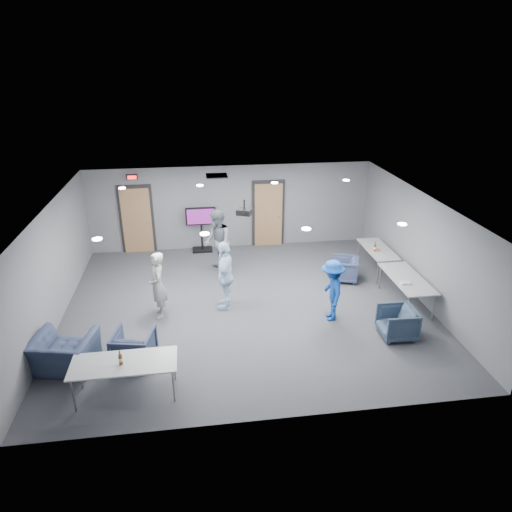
{
  "coord_description": "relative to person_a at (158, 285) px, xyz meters",
  "views": [
    {
      "loc": [
        -1.15,
        -10.04,
        5.82
      ],
      "look_at": [
        0.3,
        0.36,
        1.2
      ],
      "focal_mm": 32.0,
      "sensor_mm": 36.0,
      "label": 1
    }
  ],
  "objects": [
    {
      "name": "ceiling",
      "position": [
        2.14,
        0.19,
        1.88
      ],
      "size": [
        9.0,
        9.0,
        0.0
      ],
      "primitive_type": "plane",
      "rotation": [
        3.14,
        0.0,
        0.0
      ],
      "color": "white",
      "rests_on": "wall_back"
    },
    {
      "name": "chair_right_c",
      "position": [
        5.32,
        -1.65,
        -0.47
      ],
      "size": [
        0.79,
        0.77,
        0.7
      ],
      "primitive_type": "imported",
      "rotation": [
        0.0,
        0.0,
        -1.6
      ],
      "color": "#334459",
      "rests_on": "floor"
    },
    {
      "name": "snack_box",
      "position": [
        6.06,
        1.5,
        -0.08
      ],
      "size": [
        0.17,
        0.12,
        0.03
      ],
      "primitive_type": "cube",
      "rotation": [
        0.0,
        0.0,
        0.13
      ],
      "color": "#C75031",
      "rests_on": "table_right_a"
    },
    {
      "name": "person_c",
      "position": [
        1.62,
        0.19,
        0.06
      ],
      "size": [
        0.63,
        1.1,
        1.77
      ],
      "primitive_type": "imported",
      "rotation": [
        0.0,
        0.0,
        -1.77
      ],
      "color": "#C4E0FC",
      "rests_on": "floor"
    },
    {
      "name": "wall_right",
      "position": [
        6.64,
        0.19,
        0.53
      ],
      "size": [
        0.02,
        8.0,
        2.7
      ],
      "primitive_type": "cube",
      "color": "slate",
      "rests_on": "floor"
    },
    {
      "name": "wrapper",
      "position": [
        5.95,
        -0.57,
        -0.07
      ],
      "size": [
        0.25,
        0.18,
        0.05
      ],
      "primitive_type": "cube",
      "rotation": [
        0.0,
        0.0,
        -0.11
      ],
      "color": "silver",
      "rests_on": "table_right_b"
    },
    {
      "name": "person_a",
      "position": [
        0.0,
        0.0,
        0.0
      ],
      "size": [
        0.49,
        0.66,
        1.65
      ],
      "primitive_type": "imported",
      "rotation": [
        0.0,
        0.0,
        -1.4
      ],
      "color": "#9EA19E",
      "rests_on": "floor"
    },
    {
      "name": "wall_left",
      "position": [
        -2.36,
        0.19,
        0.53
      ],
      "size": [
        0.02,
        8.0,
        2.7
      ],
      "primitive_type": "cube",
      "color": "slate",
      "rests_on": "floor"
    },
    {
      "name": "projector",
      "position": [
        2.14,
        0.49,
        1.58
      ],
      "size": [
        0.43,
        0.4,
        0.36
      ],
      "rotation": [
        0.0,
        0.0,
        -0.41
      ],
      "color": "black",
      "rests_on": "ceiling"
    },
    {
      "name": "table_right_a",
      "position": [
        6.14,
        1.64,
        -0.14
      ],
      "size": [
        0.7,
        1.69,
        0.73
      ],
      "rotation": [
        0.0,
        0.0,
        1.57
      ],
      "color": "#A5A7A9",
      "rests_on": "floor"
    },
    {
      "name": "bottle_right",
      "position": [
        5.97,
        1.49,
        0.01
      ],
      "size": [
        0.07,
        0.07,
        0.28
      ],
      "color": "#5D3410",
      "rests_on": "table_right_a"
    },
    {
      "name": "person_b",
      "position": [
        1.55,
        2.19,
        0.13
      ],
      "size": [
        0.82,
        1.0,
        1.91
      ],
      "primitive_type": "imported",
      "rotation": [
        0.0,
        0.0,
        -1.46
      ],
      "color": "slate",
      "rests_on": "floor"
    },
    {
      "name": "bottle_front",
      "position": [
        -0.49,
        -2.86,
        0.01
      ],
      "size": [
        0.07,
        0.07,
        0.29
      ],
      "color": "#5D3410",
      "rests_on": "table_front_left"
    },
    {
      "name": "person_d",
      "position": [
        4.06,
        -0.7,
        -0.06
      ],
      "size": [
        0.65,
        1.03,
        1.52
      ],
      "primitive_type": "imported",
      "rotation": [
        0.0,
        0.0,
        -1.66
      ],
      "color": "#174098",
      "rests_on": "floor"
    },
    {
      "name": "chair_front_b",
      "position": [
        -1.76,
        -1.85,
        -0.45
      ],
      "size": [
        1.35,
        1.24,
        0.75
      ],
      "primitive_type": "imported",
      "rotation": [
        0.0,
        0.0,
        2.93
      ],
      "color": "#35405C",
      "rests_on": "floor"
    },
    {
      "name": "tv_stand",
      "position": [
        1.14,
        3.93,
        0.0
      ],
      "size": [
        0.95,
        0.45,
        1.46
      ],
      "color": "black",
      "rests_on": "floor"
    },
    {
      "name": "wall_back",
      "position": [
        2.14,
        4.19,
        0.53
      ],
      "size": [
        9.0,
        0.02,
        2.7
      ],
      "primitive_type": "cube",
      "color": "slate",
      "rests_on": "floor"
    },
    {
      "name": "table_front_left",
      "position": [
        -0.45,
        -2.81,
        -0.13
      ],
      "size": [
        1.91,
        0.81,
        0.73
      ],
      "rotation": [
        0.0,
        0.0,
        0.01
      ],
      "color": "#A5A7A9",
      "rests_on": "floor"
    },
    {
      "name": "chair_front_a",
      "position": [
        -0.41,
        -1.81,
        -0.46
      ],
      "size": [
        0.93,
        0.94,
        0.73
      ],
      "primitive_type": "imported",
      "rotation": [
        0.0,
        0.0,
        2.94
      ],
      "color": "#323B56",
      "rests_on": "floor"
    },
    {
      "name": "door_left",
      "position": [
        -0.86,
        4.14,
        0.25
      ],
      "size": [
        1.06,
        0.17,
        2.24
      ],
      "color": "black",
      "rests_on": "wall_back"
    },
    {
      "name": "chair_right_a",
      "position": [
        5.04,
        1.26,
        -0.49
      ],
      "size": [
        0.92,
        0.91,
        0.67
      ],
      "primitive_type": "imported",
      "rotation": [
        0.0,
        0.0,
        -1.9
      ],
      "color": "#353F5D",
      "rests_on": "floor"
    },
    {
      "name": "wall_front",
      "position": [
        2.14,
        -3.81,
        0.53
      ],
      "size": [
        9.0,
        0.02,
        2.7
      ],
      "primitive_type": "cube",
      "color": "slate",
      "rests_on": "floor"
    },
    {
      "name": "floor",
      "position": [
        2.14,
        0.19,
        -0.82
      ],
      "size": [
        9.0,
        9.0,
        0.0
      ],
      "primitive_type": "plane",
      "color": "#37393F",
      "rests_on": "ground"
    },
    {
      "name": "hvac_diffuser",
      "position": [
        1.64,
        2.99,
        1.86
      ],
      "size": [
        0.6,
        0.6,
        0.03
      ],
      "primitive_type": "cube",
      "color": "black",
      "rests_on": "ceiling"
    },
    {
      "name": "door_right",
      "position": [
        3.34,
        4.14,
        0.25
      ],
      "size": [
        1.06,
        0.17,
        2.24
      ],
      "color": "black",
      "rests_on": "wall_back"
    },
    {
      "name": "exit_sign",
      "position": [
        -0.86,
        4.12,
        1.63
      ],
      "size": [
        0.32,
        0.08,
        0.16
      ],
      "color": "black",
      "rests_on": "wall_back"
    },
    {
      "name": "table_right_b",
      "position": [
        6.14,
        -0.26,
        -0.13
      ],
      "size": [
        0.79,
        1.9,
        0.73
      ],
      "rotation": [
        0.0,
        0.0,
        1.57
      ],
      "color": "#A5A7A9",
      "rests_on": "floor"
    },
    {
      "name": "downlights",
      "position": [
        2.14,
        0.19,
        1.86
      ],
      "size": [
        6.18,
        3.78,
        0.02
      ],
      "color": "white",
      "rests_on": "ceiling"
    }
  ]
}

